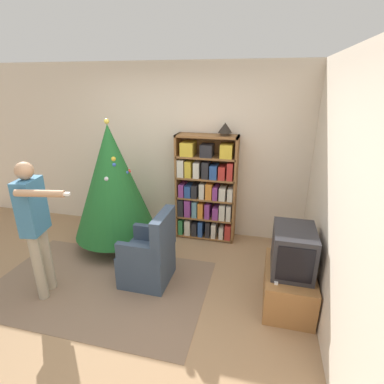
{
  "coord_description": "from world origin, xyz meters",
  "views": [
    {
      "loc": [
        1.27,
        -2.49,
        2.32
      ],
      "look_at": [
        0.44,
        0.83,
        1.05
      ],
      "focal_mm": 28.0,
      "sensor_mm": 36.0,
      "label": 1
    }
  ],
  "objects_px": {
    "standing_person": "(35,221)",
    "table_lamp": "(225,128)",
    "bookshelf": "(205,191)",
    "armchair": "(150,257)",
    "television": "(293,250)",
    "christmas_tree": "(113,182)"
  },
  "relations": [
    {
      "from": "standing_person",
      "to": "table_lamp",
      "type": "height_order",
      "value": "table_lamp"
    },
    {
      "from": "television",
      "to": "table_lamp",
      "type": "distance_m",
      "value": 1.9
    },
    {
      "from": "armchair",
      "to": "television",
      "type": "bearing_deg",
      "value": 89.91
    },
    {
      "from": "christmas_tree",
      "to": "standing_person",
      "type": "bearing_deg",
      "value": -103.63
    },
    {
      "from": "armchair",
      "to": "table_lamp",
      "type": "height_order",
      "value": "table_lamp"
    },
    {
      "from": "bookshelf",
      "to": "television",
      "type": "bearing_deg",
      "value": -46.76
    },
    {
      "from": "christmas_tree",
      "to": "armchair",
      "type": "bearing_deg",
      "value": -40.7
    },
    {
      "from": "television",
      "to": "armchair",
      "type": "xyz_separation_m",
      "value": [
        -1.62,
        0.01,
        -0.34
      ]
    },
    {
      "from": "standing_person",
      "to": "television",
      "type": "bearing_deg",
      "value": 89.96
    },
    {
      "from": "armchair",
      "to": "table_lamp",
      "type": "xyz_separation_m",
      "value": [
        0.68,
        1.27,
        1.39
      ]
    },
    {
      "from": "bookshelf",
      "to": "armchair",
      "type": "xyz_separation_m",
      "value": [
        -0.42,
        -1.26,
        -0.44
      ]
    },
    {
      "from": "christmas_tree",
      "to": "standing_person",
      "type": "height_order",
      "value": "christmas_tree"
    },
    {
      "from": "bookshelf",
      "to": "armchair",
      "type": "relative_size",
      "value": 1.75
    },
    {
      "from": "television",
      "to": "christmas_tree",
      "type": "xyz_separation_m",
      "value": [
        -2.4,
        0.69,
        0.34
      ]
    },
    {
      "from": "christmas_tree",
      "to": "standing_person",
      "type": "distance_m",
      "value": 1.22
    },
    {
      "from": "bookshelf",
      "to": "television",
      "type": "relative_size",
      "value": 2.86
    },
    {
      "from": "bookshelf",
      "to": "table_lamp",
      "type": "xyz_separation_m",
      "value": [
        0.27,
        0.01,
        0.94
      ]
    },
    {
      "from": "television",
      "to": "table_lamp",
      "type": "xyz_separation_m",
      "value": [
        -0.93,
        1.28,
        1.04
      ]
    },
    {
      "from": "television",
      "to": "table_lamp",
      "type": "relative_size",
      "value": 2.81
    },
    {
      "from": "television",
      "to": "standing_person",
      "type": "bearing_deg",
      "value": -169.56
    },
    {
      "from": "bookshelf",
      "to": "christmas_tree",
      "type": "bearing_deg",
      "value": -153.89
    },
    {
      "from": "television",
      "to": "christmas_tree",
      "type": "height_order",
      "value": "christmas_tree"
    }
  ]
}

